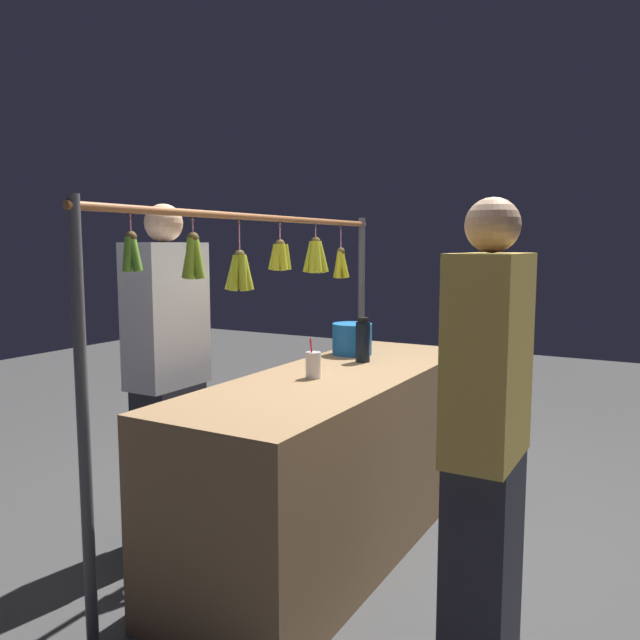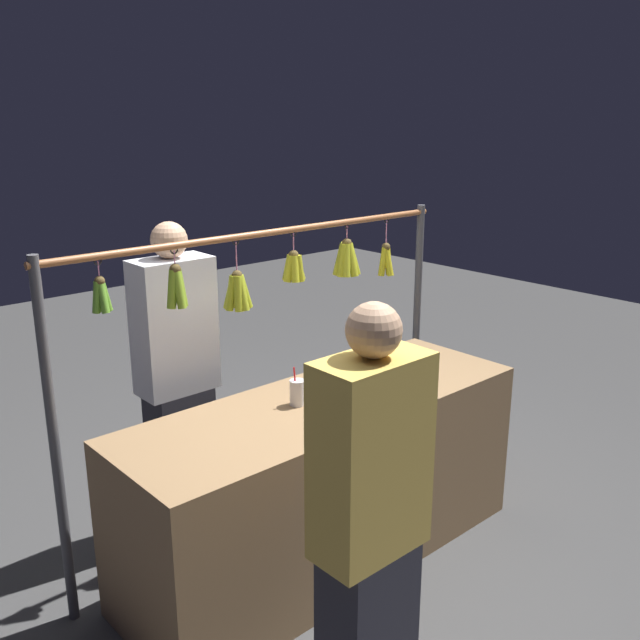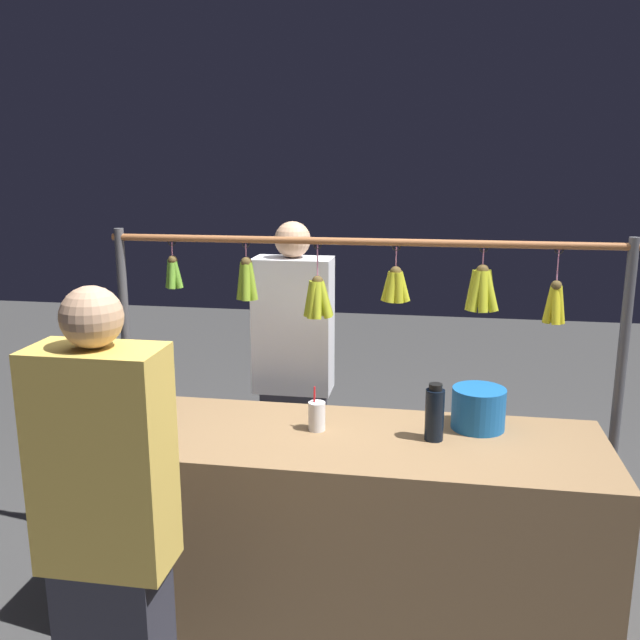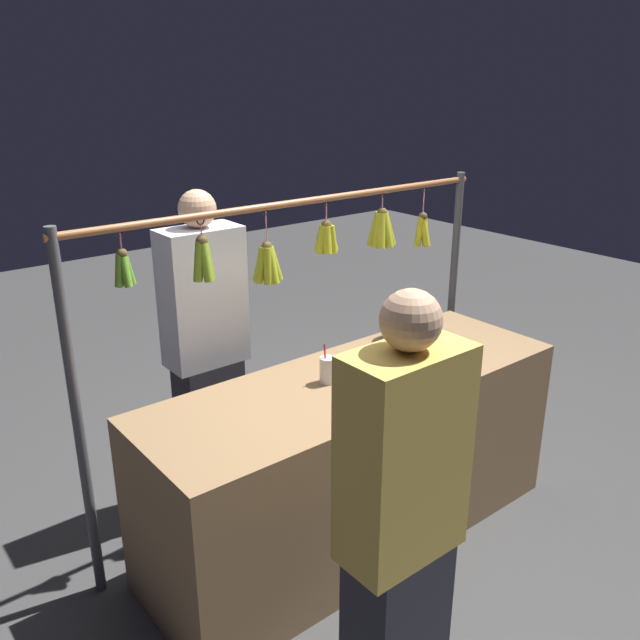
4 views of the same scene
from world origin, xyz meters
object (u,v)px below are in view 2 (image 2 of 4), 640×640
object	(u,v)px
water_bottle	(373,360)
customer_person	(369,540)
vendor_person	(178,384)
blue_bucket	(376,350)
drink_cup	(297,392)

from	to	relation	value
water_bottle	customer_person	world-z (taller)	customer_person
water_bottle	vendor_person	world-z (taller)	vendor_person
customer_person	blue_bucket	bearing A→B (deg)	-137.02
vendor_person	customer_person	distance (m)	1.60
blue_bucket	vendor_person	world-z (taller)	vendor_person
blue_bucket	drink_cup	bearing A→B (deg)	11.12
blue_bucket	customer_person	bearing A→B (deg)	42.98
water_bottle	customer_person	distance (m)	1.31
drink_cup	customer_person	distance (m)	1.03
drink_cup	vendor_person	xyz separation A→B (m)	(0.23, -0.67, -0.09)
water_bottle	blue_bucket	distance (m)	0.24
drink_cup	customer_person	size ratio (longest dim) A/B	0.12
vendor_person	customer_person	xyz separation A→B (m)	(0.23, 1.58, -0.02)
blue_bucket	vendor_person	size ratio (longest dim) A/B	0.13
drink_cup	blue_bucket	bearing A→B (deg)	-168.88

